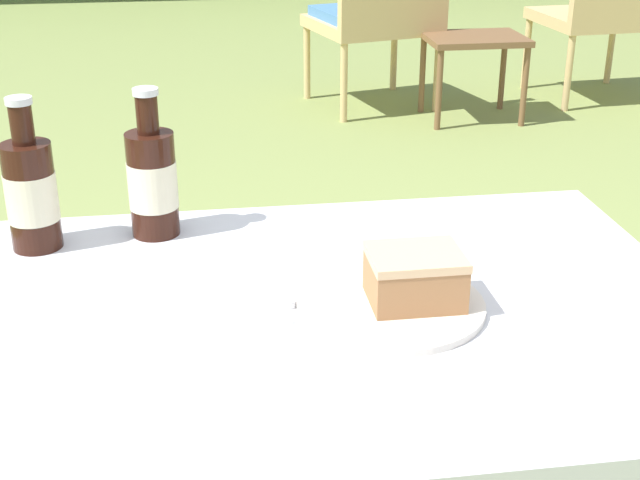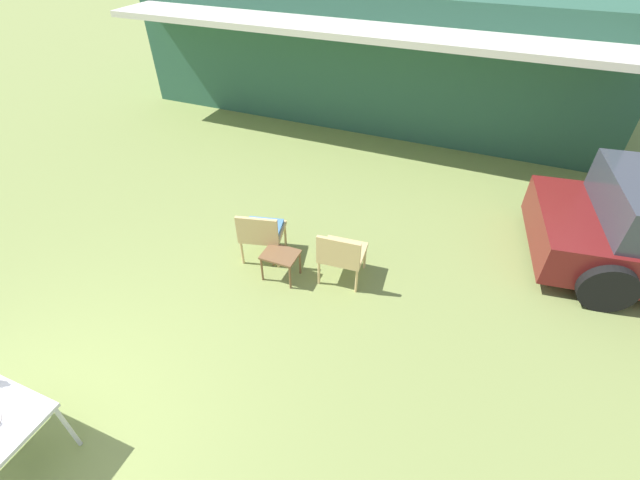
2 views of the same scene
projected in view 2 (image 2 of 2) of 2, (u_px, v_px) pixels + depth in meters
name	position (u px, v px, depth m)	size (l,w,h in m)	color
ground_plane	(18.00, 457.00, 4.09)	(60.00, 60.00, 0.00)	olive
cabin_building	(382.00, 43.00, 10.42)	(10.56, 5.56, 2.76)	#2D5B47
wicker_chair_cushioned	(262.00, 231.00, 6.07)	(0.70, 0.68, 0.83)	tan
wicker_chair_plain	(341.00, 253.00, 5.69)	(0.63, 0.60, 0.83)	tan
garden_side_table	(280.00, 257.00, 5.81)	(0.48, 0.37, 0.42)	brown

